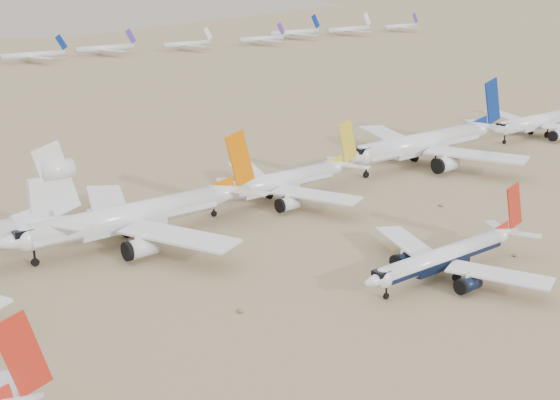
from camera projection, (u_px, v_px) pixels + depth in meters
name	position (u px, v px, depth m)	size (l,w,h in m)	color
ground	(436.00, 292.00, 131.11)	(7000.00, 7000.00, 0.00)	#7C6348
main_airliner	(449.00, 256.00, 136.81)	(39.54, 38.62, 13.95)	silver
row2_navy_widebody	(428.00, 143.00, 212.75)	(59.54, 58.22, 21.18)	silver
row2_gold_tail	(279.00, 182.00, 179.70)	(46.29, 45.28, 16.48)	silver
row2_orange_tail	(137.00, 215.00, 153.55)	(54.01, 52.84, 19.27)	silver
row2_blue_far	(541.00, 121.00, 247.29)	(47.88, 46.81, 17.01)	silver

